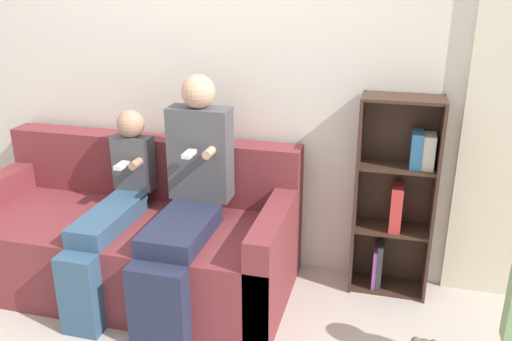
{
  "coord_description": "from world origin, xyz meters",
  "views": [
    {
      "loc": [
        1.16,
        -2.22,
        1.93
      ],
      "look_at": [
        0.41,
        0.62,
        0.83
      ],
      "focal_mm": 38.0,
      "sensor_mm": 36.0,
      "label": 1
    }
  ],
  "objects_px": {
    "child_seated": "(110,212)",
    "bookshelf": "(396,200)",
    "adult_seated": "(187,196)",
    "couch": "(134,239)"
  },
  "relations": [
    {
      "from": "child_seated",
      "to": "bookshelf",
      "type": "relative_size",
      "value": 0.89
    },
    {
      "from": "adult_seated",
      "to": "bookshelf",
      "type": "height_order",
      "value": "adult_seated"
    },
    {
      "from": "couch",
      "to": "adult_seated",
      "type": "bearing_deg",
      "value": -13.83
    },
    {
      "from": "child_seated",
      "to": "adult_seated",
      "type": "bearing_deg",
      "value": 8.25
    },
    {
      "from": "couch",
      "to": "adult_seated",
      "type": "xyz_separation_m",
      "value": [
        0.42,
        -0.1,
        0.38
      ]
    },
    {
      "from": "adult_seated",
      "to": "bookshelf",
      "type": "relative_size",
      "value": 1.09
    },
    {
      "from": "couch",
      "to": "child_seated",
      "type": "relative_size",
      "value": 1.83
    },
    {
      "from": "adult_seated",
      "to": "child_seated",
      "type": "bearing_deg",
      "value": -171.75
    },
    {
      "from": "adult_seated",
      "to": "child_seated",
      "type": "xyz_separation_m",
      "value": [
        -0.47,
        -0.07,
        -0.13
      ]
    },
    {
      "from": "child_seated",
      "to": "bookshelf",
      "type": "xyz_separation_m",
      "value": [
        1.64,
        0.54,
        0.04
      ]
    }
  ]
}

